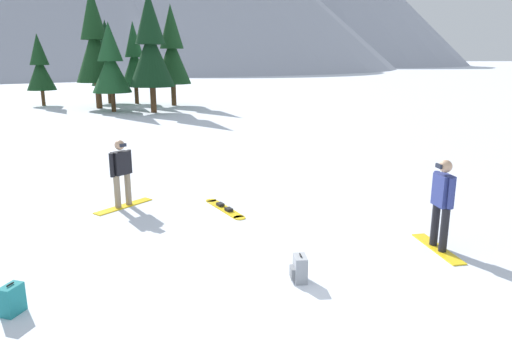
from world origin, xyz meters
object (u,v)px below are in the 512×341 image
at_px(pine_tree_broad, 40,67).
at_px(snowboarder_midground, 121,172).
at_px(backpack_grey, 299,269).
at_px(loose_snowboard_near_right, 225,208).
at_px(pine_tree_twin, 107,58).
at_px(backpack_teal, 12,300).
at_px(pine_tree_slender, 94,43).
at_px(pine_tree_leaning, 134,59).
at_px(pine_tree_tall, 111,63).
at_px(pine_tree_young, 151,47).
at_px(pine_tree_short, 172,51).
at_px(snowboarder_foreground, 442,203).

bearing_deg(pine_tree_broad, snowboarder_midground, -68.85).
bearing_deg(backpack_grey, loose_snowboard_near_right, 105.15).
bearing_deg(loose_snowboard_near_right, pine_tree_twin, 105.74).
relative_size(backpack_teal, pine_tree_slender, 0.06).
relative_size(snowboarder_midground, loose_snowboard_near_right, 0.95).
xyz_separation_m(pine_tree_broad, pine_tree_leaning, (6.89, 0.73, 0.53)).
distance_m(backpack_grey, pine_tree_leaning, 31.98).
distance_m(backpack_grey, pine_tree_tall, 26.80).
xyz_separation_m(pine_tree_young, pine_tree_short, (1.08, 4.61, -0.19)).
height_order(pine_tree_broad, pine_tree_tall, pine_tree_tall).
distance_m(backpack_grey, pine_tree_broad, 33.38).
bearing_deg(pine_tree_young, pine_tree_leaning, 107.02).
distance_m(pine_tree_twin, pine_tree_young, 8.02).
bearing_deg(pine_tree_broad, backpack_teal, -73.29).
height_order(snowboarder_midground, pine_tree_short, pine_tree_short).
xyz_separation_m(backpack_grey, pine_tree_slender, (-8.96, 27.98, 4.38)).
bearing_deg(pine_tree_short, pine_tree_tall, -134.82).
height_order(backpack_teal, pine_tree_short, pine_tree_short).
relative_size(backpack_grey, pine_tree_leaning, 0.07).
bearing_deg(pine_tree_young, pine_tree_twin, 120.94).
bearing_deg(pine_tree_slender, pine_tree_leaning, 54.10).
height_order(backpack_teal, pine_tree_broad, pine_tree_broad).
relative_size(pine_tree_slender, pine_tree_leaning, 1.33).
distance_m(pine_tree_young, pine_tree_leaning, 6.65).
xyz_separation_m(snowboarder_midground, pine_tree_broad, (-10.06, 26.01, 2.03)).
bearing_deg(snowboarder_midground, loose_snowboard_near_right, -11.11).
bearing_deg(backpack_teal, backpack_grey, 6.79).
xyz_separation_m(backpack_teal, pine_tree_leaning, (-2.38, 31.62, 3.23)).
distance_m(backpack_teal, pine_tree_young, 25.62).
bearing_deg(snowboarder_foreground, pine_tree_young, 107.91).
distance_m(snowboarder_foreground, pine_tree_twin, 32.94).
distance_m(pine_tree_twin, pine_tree_tall, 6.24).
relative_size(backpack_grey, pine_tree_young, 0.06).
height_order(snowboarder_midground, pine_tree_slender, pine_tree_slender).
xyz_separation_m(backpack_teal, pine_tree_slender, (-4.64, 28.49, 4.38)).
bearing_deg(pine_tree_short, backpack_grey, -82.85).
distance_m(snowboarder_foreground, pine_tree_short, 29.33).
height_order(pine_tree_slender, pine_tree_young, pine_tree_slender).
xyz_separation_m(loose_snowboard_near_right, backpack_teal, (-3.27, -4.39, 0.19)).
bearing_deg(pine_tree_tall, backpack_teal, -83.01).
xyz_separation_m(pine_tree_broad, pine_tree_slender, (4.63, -2.39, 1.68)).
distance_m(backpack_teal, pine_tree_tall, 26.43).
distance_m(snowboarder_midground, pine_tree_leaning, 27.05).
relative_size(pine_tree_broad, pine_tree_leaning, 0.84).
xyz_separation_m(snowboarder_foreground, backpack_grey, (-2.93, -0.99, -0.72)).
relative_size(snowboarder_midground, pine_tree_tall, 0.28).
relative_size(snowboarder_midground, backpack_grey, 3.55).
relative_size(snowboarder_foreground, pine_tree_young, 0.23).
xyz_separation_m(snowboarder_foreground, backpack_teal, (-7.24, -1.50, -0.72)).
relative_size(pine_tree_broad, pine_tree_slender, 0.63).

